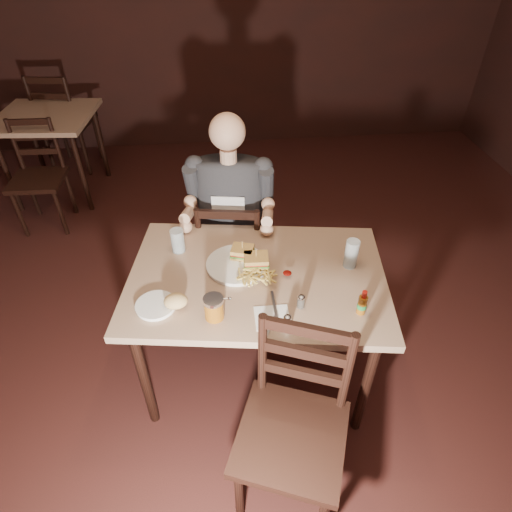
{
  "coord_description": "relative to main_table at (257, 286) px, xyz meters",
  "views": [
    {
      "loc": [
        -0.05,
        -1.31,
        2.17
      ],
      "look_at": [
        0.11,
        0.29,
        0.85
      ],
      "focal_mm": 30.0,
      "sensor_mm": 36.0,
      "label": 1
    }
  ],
  "objects": [
    {
      "name": "pepper_shaker",
      "position": [
        0.17,
        -0.23,
        0.11
      ],
      "size": [
        0.04,
        0.04,
        0.06
      ],
      "primitive_type": null,
      "rotation": [
        0.0,
        0.0,
        -0.14
      ],
      "color": "#38332D",
      "rests_on": "main_table"
    },
    {
      "name": "syrup_dispenser",
      "position": [
        -0.21,
        -0.25,
        0.13
      ],
      "size": [
        0.1,
        0.1,
        0.11
      ],
      "primitive_type": null,
      "rotation": [
        0.0,
        0.0,
        -0.14
      ],
      "color": "brown",
      "rests_on": "main_table"
    },
    {
      "name": "bg_chair_near",
      "position": [
        -1.63,
        1.71,
        -0.25
      ],
      "size": [
        0.42,
        0.45,
        0.88
      ],
      "primitive_type": null,
      "rotation": [
        0.0,
        0.0,
        -0.02
      ],
      "color": "black",
      "rests_on": "ground"
    },
    {
      "name": "chair_far",
      "position": [
        -0.09,
        0.6,
        -0.25
      ],
      "size": [
        0.48,
        0.51,
        0.89
      ],
      "primitive_type": null,
      "rotation": [
        0.0,
        0.0,
        2.98
      ],
      "color": "black",
      "rests_on": "ground"
    },
    {
      "name": "chair_near",
      "position": [
        0.07,
        -0.68,
        -0.22
      ],
      "size": [
        0.58,
        0.61,
        0.95
      ],
      "primitive_type": null,
      "rotation": [
        0.0,
        0.0,
        -0.37
      ],
      "color": "black",
      "rests_on": "ground"
    },
    {
      "name": "dinner_plate",
      "position": [
        -0.1,
        0.07,
        0.09
      ],
      "size": [
        0.34,
        0.34,
        0.02
      ],
      "primitive_type": "cylinder",
      "rotation": [
        0.0,
        0.0,
        -0.14
      ],
      "color": "white",
      "rests_on": "main_table"
    },
    {
      "name": "bread_roll",
      "position": [
        -0.38,
        -0.18,
        0.12
      ],
      "size": [
        0.12,
        0.1,
        0.06
      ],
      "primitive_type": "ellipsoid",
      "rotation": [
        0.0,
        0.0,
        -0.14
      ],
      "color": "#DAB271",
      "rests_on": "side_plate"
    },
    {
      "name": "salt_shaker",
      "position": [
        0.09,
        -0.34,
        0.11
      ],
      "size": [
        0.04,
        0.04,
        0.07
      ],
      "primitive_type": null,
      "rotation": [
        0.0,
        0.0,
        -0.14
      ],
      "color": "white",
      "rests_on": "main_table"
    },
    {
      "name": "fork",
      "position": [
        0.03,
        -0.33,
        0.08
      ],
      "size": [
        0.07,
        0.13,
        0.0
      ],
      "primitive_type": "cube",
      "rotation": [
        0.0,
        0.0,
        -0.45
      ],
      "color": "silver",
      "rests_on": "napkin"
    },
    {
      "name": "diner",
      "position": [
        -0.1,
        0.55,
        0.21
      ],
      "size": [
        0.58,
        0.48,
        0.9
      ],
      "primitive_type": null,
      "rotation": [
        0.0,
        0.0,
        -0.16
      ],
      "color": "#2B2C2F",
      "rests_on": "chair_far"
    },
    {
      "name": "sandwich_left",
      "position": [
        -0.06,
        0.12,
        0.14
      ],
      "size": [
        0.13,
        0.12,
        0.1
      ],
      "primitive_type": null,
      "rotation": [
        0.0,
        0.0,
        -0.29
      ],
      "color": "tan",
      "rests_on": "dinner_plate"
    },
    {
      "name": "ketchup_dollop",
      "position": [
        0.14,
        -0.03,
        0.1
      ],
      "size": [
        0.05,
        0.05,
        0.01
      ],
      "primitive_type": "ellipsoid",
      "rotation": [
        0.0,
        0.0,
        -0.14
      ],
      "color": "maroon",
      "rests_on": "dinner_plate"
    },
    {
      "name": "bg_chair_far",
      "position": [
        -1.63,
        2.81,
        -0.2
      ],
      "size": [
        0.53,
        0.57,
        0.98
      ],
      "primitive_type": null,
      "rotation": [
        0.0,
        0.0,
        2.98
      ],
      "color": "black",
      "rests_on": "ground"
    },
    {
      "name": "hot_sauce",
      "position": [
        0.43,
        -0.29,
        0.14
      ],
      "size": [
        0.05,
        0.05,
        0.13
      ],
      "primitive_type": null,
      "rotation": [
        0.0,
        0.0,
        -0.14
      ],
      "color": "brown",
      "rests_on": "main_table"
    },
    {
      "name": "napkin",
      "position": [
        0.04,
        -0.28,
        0.08
      ],
      "size": [
        0.15,
        0.14,
        0.0
      ],
      "primitive_type": "cube",
      "rotation": [
        0.0,
        0.0,
        -0.01
      ],
      "color": "white",
      "rests_on": "main_table"
    },
    {
      "name": "knife",
      "position": [
        0.06,
        -0.23,
        0.08
      ],
      "size": [
        0.01,
        0.21,
        0.0
      ],
      "primitive_type": "cube",
      "rotation": [
        0.0,
        0.0,
        -0.01
      ],
      "color": "silver",
      "rests_on": "napkin"
    },
    {
      "name": "side_plate",
      "position": [
        -0.48,
        -0.17,
        0.08
      ],
      "size": [
        0.2,
        0.2,
        0.01
      ],
      "primitive_type": "cylinder",
      "rotation": [
        0.0,
        0.0,
        -0.14
      ],
      "color": "white",
      "rests_on": "main_table"
    },
    {
      "name": "sandwich_right",
      "position": [
        0.0,
        0.05,
        0.14
      ],
      "size": [
        0.12,
        0.1,
        0.1
      ],
      "primitive_type": null,
      "rotation": [
        0.0,
        0.0,
        -0.05
      ],
      "color": "tan",
      "rests_on": "dinner_plate"
    },
    {
      "name": "bg_table",
      "position": [
        -1.63,
        2.26,
        -0.01
      ],
      "size": [
        0.86,
        0.86,
        0.77
      ],
      "rotation": [
        0.0,
        0.0,
        -0.08
      ],
      "color": "tan",
      "rests_on": "ground"
    },
    {
      "name": "glass_right",
      "position": [
        0.47,
        0.02,
        0.15
      ],
      "size": [
        0.08,
        0.08,
        0.15
      ],
      "primitive_type": "cylinder",
      "rotation": [
        0.0,
        0.0,
        -0.14
      ],
      "color": "silver",
      "rests_on": "main_table"
    },
    {
      "name": "main_table",
      "position": [
        0.0,
        0.0,
        0.0
      ],
      "size": [
        1.36,
        1.01,
        0.77
      ],
      "rotation": [
        0.0,
        0.0,
        -0.14
      ],
      "color": "tan",
      "rests_on": "ground"
    },
    {
      "name": "glass_left",
      "position": [
        -0.39,
        0.23,
        0.14
      ],
      "size": [
        0.08,
        0.08,
        0.13
      ],
      "primitive_type": "cylinder",
      "rotation": [
        0.0,
        0.0,
        -0.14
      ],
      "color": "silver",
      "rests_on": "main_table"
    },
    {
      "name": "fries_pile",
      "position": [
        -0.01,
        -0.03,
        0.11
      ],
      "size": [
        0.25,
        0.19,
        0.04
      ],
      "primitive_type": null,
      "rotation": [
        0.0,
        0.0,
        -0.14
      ],
      "color": "#DABD5B",
      "rests_on": "dinner_plate"
    },
    {
      "name": "room_shell",
      "position": [
        -0.11,
        -0.24,
        0.71
      ],
      "size": [
        7.0,
        7.0,
        7.0
      ],
      "color": "black",
      "rests_on": "ground"
    }
  ]
}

